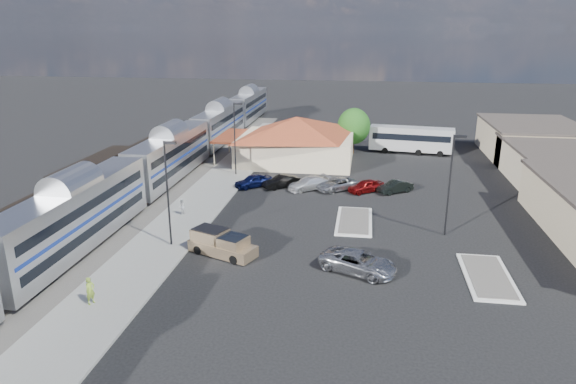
# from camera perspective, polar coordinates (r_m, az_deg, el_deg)

# --- Properties ---
(ground) EXTENTS (280.00, 280.00, 0.00)m
(ground) POSITION_cam_1_polar(r_m,az_deg,el_deg) (47.25, 2.42, -3.94)
(ground) COLOR black
(ground) RESTS_ON ground
(railbed) EXTENTS (16.00, 100.00, 0.12)m
(railbed) POSITION_cam_1_polar(r_m,az_deg,el_deg) (60.24, -16.95, 0.17)
(railbed) COLOR #4C4944
(railbed) RESTS_ON ground
(platform) EXTENTS (5.50, 92.00, 0.18)m
(platform) POSITION_cam_1_polar(r_m,az_deg,el_deg) (55.18, -9.36, -0.84)
(platform) COLOR gray
(platform) RESTS_ON ground
(passenger_train) EXTENTS (3.00, 104.00, 5.55)m
(passenger_train) POSITION_cam_1_polar(r_m,az_deg,el_deg) (62.52, -12.86, 3.80)
(passenger_train) COLOR silver
(passenger_train) RESTS_ON ground
(freight_cars) EXTENTS (2.80, 46.00, 4.00)m
(freight_cars) POSITION_cam_1_polar(r_m,az_deg,el_deg) (59.45, -20.51, 1.46)
(freight_cars) COLOR black
(freight_cars) RESTS_ON ground
(station_depot) EXTENTS (18.35, 12.24, 6.20)m
(station_depot) POSITION_cam_1_polar(r_m,az_deg,el_deg) (69.78, 0.90, 5.89)
(station_depot) COLOR beige
(station_depot) RESTS_ON ground
(traffic_island_south) EXTENTS (3.30, 7.50, 0.21)m
(traffic_island_south) POSITION_cam_1_polar(r_m,az_deg,el_deg) (48.85, 7.36, -3.20)
(traffic_island_south) COLOR silver
(traffic_island_south) RESTS_ON ground
(traffic_island_north) EXTENTS (3.30, 7.50, 0.21)m
(traffic_island_north) POSITION_cam_1_polar(r_m,az_deg,el_deg) (40.75, 21.30, -8.74)
(traffic_island_north) COLOR silver
(traffic_island_north) RESTS_ON ground
(lamp_plat_s) EXTENTS (1.08, 0.25, 9.00)m
(lamp_plat_s) POSITION_cam_1_polar(r_m,az_deg,el_deg) (42.50, -13.18, 0.72)
(lamp_plat_s) COLOR black
(lamp_plat_s) RESTS_ON ground
(lamp_plat_n) EXTENTS (1.08, 0.25, 9.00)m
(lamp_plat_n) POSITION_cam_1_polar(r_m,az_deg,el_deg) (62.84, -5.87, 6.53)
(lamp_plat_n) COLOR black
(lamp_plat_n) RESTS_ON ground
(lamp_lot) EXTENTS (1.08, 0.25, 9.00)m
(lamp_lot) POSITION_cam_1_polar(r_m,az_deg,el_deg) (45.93, 17.69, 1.61)
(lamp_lot) COLOR black
(lamp_lot) RESTS_ON ground
(tree_depot) EXTENTS (4.71, 4.71, 6.63)m
(tree_depot) POSITION_cam_1_polar(r_m,az_deg,el_deg) (74.90, 7.32, 7.26)
(tree_depot) COLOR #382314
(tree_depot) RESTS_ON ground
(pickup_truck) EXTENTS (5.97, 4.00, 1.94)m
(pickup_truck) POSITION_cam_1_polar(r_m,az_deg,el_deg) (41.65, -7.29, -5.77)
(pickup_truck) COLOR tan
(pickup_truck) RESTS_ON ground
(suv) EXTENTS (6.40, 4.77, 1.61)m
(suv) POSITION_cam_1_polar(r_m,az_deg,el_deg) (38.93, 7.84, -7.72)
(suv) COLOR #9D9EA4
(suv) RESTS_ON ground
(coach_bus) EXTENTS (12.14, 4.10, 3.82)m
(coach_bus) POSITION_cam_1_polar(r_m,az_deg,el_deg) (76.99, 13.54, 5.82)
(coach_bus) COLOR silver
(coach_bus) RESTS_ON ground
(person_a) EXTENTS (0.67, 0.80, 1.87)m
(person_a) POSITION_cam_1_polar(r_m,az_deg,el_deg) (36.39, -21.12, -10.20)
(person_a) COLOR #A1C63E
(person_a) RESTS_ON platform
(person_b) EXTENTS (0.67, 0.83, 1.58)m
(person_b) POSITION_cam_1_polar(r_m,az_deg,el_deg) (50.66, -11.77, -1.62)
(person_b) COLOR white
(person_b) RESTS_ON platform
(parked_car_a) EXTENTS (4.47, 4.19, 1.49)m
(parked_car_a) POSITION_cam_1_polar(r_m,az_deg,el_deg) (58.96, -3.88, 1.24)
(parked_car_a) COLOR #0D1445
(parked_car_a) RESTS_ON ground
(parked_car_b) EXTENTS (4.33, 3.85, 1.42)m
(parked_car_b) POSITION_cam_1_polar(r_m,az_deg,el_deg) (58.67, -0.76, 1.16)
(parked_car_b) COLOR black
(parked_car_b) RESTS_ON ground
(parked_car_c) EXTENTS (5.21, 4.60, 1.45)m
(parked_car_c) POSITION_cam_1_polar(r_m,az_deg,el_deg) (57.96, 2.31, 0.96)
(parked_car_c) COLOR silver
(parked_car_c) RESTS_ON ground
(parked_car_d) EXTENTS (5.31, 4.81, 1.37)m
(parked_car_d) POSITION_cam_1_polar(r_m,az_deg,el_deg) (58.01, 5.49, 0.86)
(parked_car_d) COLOR gray
(parked_car_d) RESTS_ON ground
(parked_car_e) EXTENTS (4.38, 3.74, 1.42)m
(parked_car_e) POSITION_cam_1_polar(r_m,az_deg,el_deg) (57.65, 8.65, 0.66)
(parked_car_e) COLOR maroon
(parked_car_e) RESTS_ON ground
(parked_car_f) EXTENTS (4.19, 3.51, 1.35)m
(parked_car_f) POSITION_cam_1_polar(r_m,az_deg,el_deg) (58.06, 11.80, 0.57)
(parked_car_f) COLOR black
(parked_car_f) RESTS_ON ground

